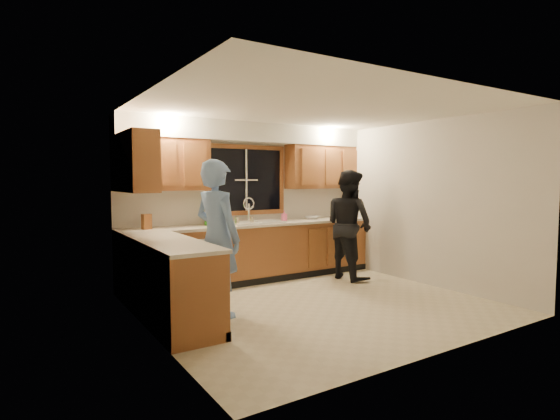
# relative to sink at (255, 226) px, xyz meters

# --- Properties ---
(floor) EXTENTS (4.20, 4.20, 0.00)m
(floor) POSITION_rel_sink_xyz_m (0.00, -1.60, -0.86)
(floor) COLOR beige
(floor) RESTS_ON ground
(ceiling) EXTENTS (4.20, 4.20, 0.00)m
(ceiling) POSITION_rel_sink_xyz_m (0.00, -1.60, 1.64)
(ceiling) COLOR white
(wall_back) EXTENTS (4.20, 0.00, 4.20)m
(wall_back) POSITION_rel_sink_xyz_m (0.00, 0.30, 0.39)
(wall_back) COLOR beige
(wall_back) RESTS_ON ground
(wall_left) EXTENTS (0.00, 3.80, 3.80)m
(wall_left) POSITION_rel_sink_xyz_m (-2.10, -1.60, 0.39)
(wall_left) COLOR beige
(wall_left) RESTS_ON ground
(wall_right) EXTENTS (0.00, 3.80, 3.80)m
(wall_right) POSITION_rel_sink_xyz_m (2.10, -1.60, 0.39)
(wall_right) COLOR beige
(wall_right) RESTS_ON ground
(base_cabinets_back) EXTENTS (4.20, 0.60, 0.88)m
(base_cabinets_back) POSITION_rel_sink_xyz_m (0.00, -0.00, -0.42)
(base_cabinets_back) COLOR brown
(base_cabinets_back) RESTS_ON ground
(base_cabinets_left) EXTENTS (0.60, 1.90, 0.88)m
(base_cabinets_left) POSITION_rel_sink_xyz_m (-1.80, -1.25, -0.42)
(base_cabinets_left) COLOR brown
(base_cabinets_left) RESTS_ON ground
(countertop_back) EXTENTS (4.20, 0.63, 0.04)m
(countertop_back) POSITION_rel_sink_xyz_m (0.00, -0.02, 0.04)
(countertop_back) COLOR beige
(countertop_back) RESTS_ON base_cabinets_back
(countertop_left) EXTENTS (0.63, 1.90, 0.04)m
(countertop_left) POSITION_rel_sink_xyz_m (-1.79, -1.25, 0.04)
(countertop_left) COLOR beige
(countertop_left) RESTS_ON base_cabinets_left
(upper_cabinets_left) EXTENTS (1.35, 0.33, 0.75)m
(upper_cabinets_left) POSITION_rel_sink_xyz_m (-1.43, 0.13, 0.96)
(upper_cabinets_left) COLOR brown
(upper_cabinets_left) RESTS_ON wall_back
(upper_cabinets_right) EXTENTS (1.35, 0.33, 0.75)m
(upper_cabinets_right) POSITION_rel_sink_xyz_m (1.43, 0.13, 0.96)
(upper_cabinets_right) COLOR brown
(upper_cabinets_right) RESTS_ON wall_back
(upper_cabinets_return) EXTENTS (0.33, 0.90, 0.75)m
(upper_cabinets_return) POSITION_rel_sink_xyz_m (-1.94, -0.48, 0.96)
(upper_cabinets_return) COLOR brown
(upper_cabinets_return) RESTS_ON wall_left
(soffit) EXTENTS (4.20, 0.35, 0.30)m
(soffit) POSITION_rel_sink_xyz_m (0.00, 0.12, 1.49)
(soffit) COLOR silver
(soffit) RESTS_ON wall_back
(window_frame) EXTENTS (1.44, 0.03, 1.14)m
(window_frame) POSITION_rel_sink_xyz_m (0.00, 0.29, 0.74)
(window_frame) COLOR black
(window_frame) RESTS_ON wall_back
(sink) EXTENTS (0.86, 0.52, 0.57)m
(sink) POSITION_rel_sink_xyz_m (0.00, 0.00, 0.00)
(sink) COLOR silver
(sink) RESTS_ON countertop_back
(dishwasher) EXTENTS (0.60, 0.56, 0.82)m
(dishwasher) POSITION_rel_sink_xyz_m (-0.85, -0.01, -0.45)
(dishwasher) COLOR white
(dishwasher) RESTS_ON floor
(stove) EXTENTS (0.58, 0.75, 0.90)m
(stove) POSITION_rel_sink_xyz_m (-1.80, -1.82, -0.41)
(stove) COLOR white
(stove) RESTS_ON floor
(man) EXTENTS (0.62, 0.77, 1.84)m
(man) POSITION_rel_sink_xyz_m (-1.25, -1.35, 0.06)
(man) COLOR #7096D4
(man) RESTS_ON floor
(woman) EXTENTS (0.70, 0.88, 1.76)m
(woman) POSITION_rel_sink_xyz_m (1.35, -0.70, 0.02)
(woman) COLOR black
(woman) RESTS_ON floor
(knife_block) EXTENTS (0.13, 0.12, 0.21)m
(knife_block) POSITION_rel_sink_xyz_m (-1.69, 0.03, 0.16)
(knife_block) COLOR brown
(knife_block) RESTS_ON countertop_back
(cutting_board) EXTENTS (0.32, 0.17, 0.40)m
(cutting_board) POSITION_rel_sink_xyz_m (-0.51, 0.22, 0.26)
(cutting_board) COLOR tan
(cutting_board) RESTS_ON countertop_back
(dish_crate) EXTENTS (0.34, 0.32, 0.13)m
(dish_crate) POSITION_rel_sink_xyz_m (-0.65, -0.00, 0.12)
(dish_crate) COLOR #308F25
(dish_crate) RESTS_ON countertop_back
(soap_bottle) EXTENTS (0.10, 0.10, 0.17)m
(soap_bottle) POSITION_rel_sink_xyz_m (0.59, 0.05, 0.14)
(soap_bottle) COLOR #F95E95
(soap_bottle) RESTS_ON countertop_back
(bowl) EXTENTS (0.29, 0.29, 0.06)m
(bowl) POSITION_rel_sink_xyz_m (1.17, 0.05, 0.08)
(bowl) COLOR silver
(bowl) RESTS_ON countertop_back
(can_left) EXTENTS (0.09, 0.09, 0.12)m
(can_left) POSITION_rel_sink_xyz_m (-0.39, -0.15, 0.12)
(can_left) COLOR beige
(can_left) RESTS_ON countertop_back
(can_right) EXTENTS (0.06, 0.06, 0.11)m
(can_right) POSITION_rel_sink_xyz_m (-0.11, -0.11, 0.11)
(can_right) COLOR beige
(can_right) RESTS_ON countertop_back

